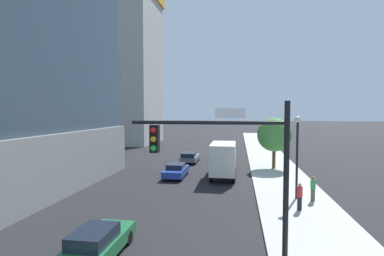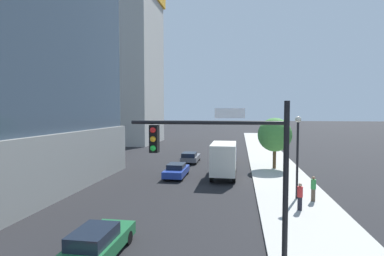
% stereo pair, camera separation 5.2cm
% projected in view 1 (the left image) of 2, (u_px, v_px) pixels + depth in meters
% --- Properties ---
extents(sidewalk, '(5.25, 120.00, 0.15)m').
position_uv_depth(sidewalk, '(283.00, 182.00, 26.58)').
color(sidewalk, '#B2AFA8').
rests_on(sidewalk, ground).
extents(construction_building, '(18.70, 24.06, 37.88)m').
position_uv_depth(construction_building, '(124.00, 57.00, 59.65)').
color(construction_building, '#B2AFA8').
rests_on(construction_building, ground).
extents(traffic_light_pole, '(5.85, 0.48, 6.55)m').
position_uv_depth(traffic_light_pole, '(230.00, 160.00, 11.00)').
color(traffic_light_pole, black).
rests_on(traffic_light_pole, sidewalk).
extents(street_lamp, '(0.44, 0.44, 5.83)m').
position_uv_depth(street_lamp, '(297.00, 145.00, 21.09)').
color(street_lamp, black).
rests_on(street_lamp, sidewalk).
extents(street_tree, '(3.65, 3.65, 5.48)m').
position_uv_depth(street_tree, '(274.00, 135.00, 32.36)').
color(street_tree, brown).
rests_on(street_tree, sidewalk).
extents(car_gray, '(1.93, 4.27, 1.35)m').
position_uv_depth(car_gray, '(190.00, 157.00, 36.97)').
color(car_gray, slate).
rests_on(car_gray, ground).
extents(car_gold, '(1.92, 4.55, 1.51)m').
position_uv_depth(car_gold, '(227.00, 156.00, 37.20)').
color(car_gold, '#AD8938').
rests_on(car_gold, ground).
extents(car_green, '(1.77, 4.76, 1.42)m').
position_uv_depth(car_green, '(96.00, 244.00, 12.66)').
color(car_green, '#1E6638').
rests_on(car_green, ground).
extents(car_blue, '(1.84, 4.33, 1.31)m').
position_uv_depth(car_blue, '(176.00, 170.00, 28.79)').
color(car_blue, '#233D9E').
rests_on(car_blue, ground).
extents(box_truck, '(2.27, 7.07, 3.36)m').
position_uv_depth(box_truck, '(224.00, 158.00, 28.61)').
color(box_truck, '#1E4799').
rests_on(box_truck, ground).
extents(pedestrian_green_shirt, '(0.34, 0.34, 1.72)m').
position_uv_depth(pedestrian_green_shirt, '(313.00, 188.00, 20.60)').
color(pedestrian_green_shirt, brown).
rests_on(pedestrian_green_shirt, sidewalk).
extents(pedestrian_red_shirt, '(0.34, 0.34, 1.71)m').
position_uv_depth(pedestrian_red_shirt, '(300.00, 196.00, 18.70)').
color(pedestrian_red_shirt, black).
rests_on(pedestrian_red_shirt, sidewalk).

